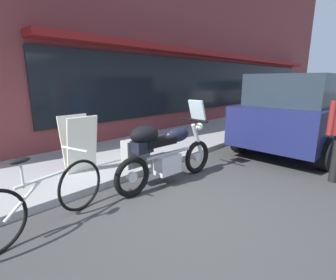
% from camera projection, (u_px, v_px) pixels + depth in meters
% --- Properties ---
extents(ground_plane, '(80.00, 80.00, 0.00)m').
position_uv_depth(ground_plane, '(184.00, 208.00, 3.49)').
color(ground_plane, '#393939').
extents(storefront_building, '(22.78, 0.90, 7.93)m').
position_uv_depth(storefront_building, '(226.00, 27.00, 10.45)').
color(storefront_building, brown).
rests_on(storefront_building, ground_plane).
extents(sidewalk_curb, '(30.00, 2.47, 0.12)m').
position_uv_depth(sidewalk_curb, '(267.00, 117.00, 11.55)').
color(sidewalk_curb, '#999999').
rests_on(sidewalk_curb, ground_plane).
extents(touring_motorcycle, '(2.13, 0.75, 1.39)m').
position_uv_depth(touring_motorcycle, '(161.00, 151.00, 4.15)').
color(touring_motorcycle, black).
rests_on(touring_motorcycle, ground_plane).
extents(parked_bicycle, '(1.76, 0.57, 0.94)m').
position_uv_depth(parked_bicycle, '(43.00, 199.00, 2.92)').
color(parked_bicycle, black).
rests_on(parked_bicycle, ground_plane).
extents(parked_minivan, '(4.46, 2.09, 1.87)m').
position_uv_depth(parked_minivan, '(302.00, 111.00, 6.35)').
color(parked_minivan, '#191E4C').
rests_on(parked_minivan, ground_plane).
extents(sandwich_board_sign, '(0.55, 0.43, 1.01)m').
position_uv_depth(sandwich_board_sign, '(79.00, 144.00, 4.49)').
color(sandwich_board_sign, silver).
rests_on(sandwich_board_sign, sidewalk_curb).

